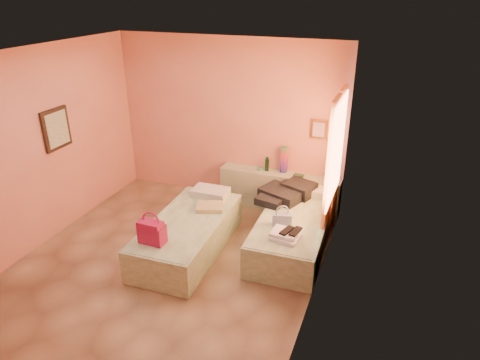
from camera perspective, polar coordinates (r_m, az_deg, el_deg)
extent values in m
plane|color=tan|center=(6.14, -9.47, -10.85)|extent=(4.50, 4.50, 0.00)
cube|color=#E19378|center=(7.34, -1.51, 7.82)|extent=(4.00, 0.02, 2.80)
cube|color=#E19378|center=(6.66, -25.49, 3.57)|extent=(0.02, 4.50, 2.80)
cube|color=#E19378|center=(4.80, 10.55, -2.17)|extent=(0.02, 4.50, 2.80)
cube|color=white|center=(5.07, -11.75, 15.90)|extent=(4.00, 4.50, 0.02)
cube|color=#FFC79E|center=(5.90, 12.80, 3.91)|extent=(0.02, 1.10, 1.40)
cube|color=orange|center=(5.90, 11.87, 0.31)|extent=(0.05, 0.55, 2.20)
cube|color=orange|center=(6.44, 12.79, 2.37)|extent=(0.05, 0.45, 2.20)
cube|color=black|center=(6.84, -23.30, 6.28)|extent=(0.04, 0.50, 0.60)
cube|color=gold|center=(6.88, 10.50, 6.68)|extent=(0.25, 0.04, 0.30)
cube|color=#AAB191|center=(7.31, 5.23, -1.43)|extent=(2.05, 0.30, 0.65)
cube|color=beige|center=(6.24, -6.93, -7.25)|extent=(0.97, 2.03, 0.50)
cube|color=beige|center=(6.32, 7.11, -6.79)|extent=(0.97, 2.03, 0.50)
cylinder|color=#133621|center=(7.22, 3.61, 2.13)|extent=(0.08, 0.08, 0.23)
cube|color=#A31448|center=(7.15, 5.91, 2.71)|extent=(0.11, 0.11, 0.44)
cylinder|color=#488466|center=(7.28, 2.70, 1.50)|extent=(0.14, 0.14, 0.03)
cube|color=#24442B|center=(7.09, 7.81, 0.59)|extent=(0.17, 0.13, 0.03)
cube|color=white|center=(6.94, 11.92, 0.71)|extent=(0.25, 0.25, 0.24)
cube|color=#A31448|center=(5.60, -11.65, -6.77)|extent=(0.34, 0.20, 0.31)
cube|color=tan|center=(6.34, -4.07, -3.61)|extent=(0.47, 0.42, 0.07)
cube|color=black|center=(6.62, 6.06, -1.75)|extent=(0.84, 0.84, 0.20)
cube|color=#405F9B|center=(5.93, 5.61, -5.26)|extent=(0.29, 0.18, 0.17)
cube|color=white|center=(5.64, 6.11, -7.39)|extent=(0.38, 0.34, 0.10)
cube|color=black|center=(5.62, 6.81, -6.81)|extent=(0.24, 0.29, 0.03)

